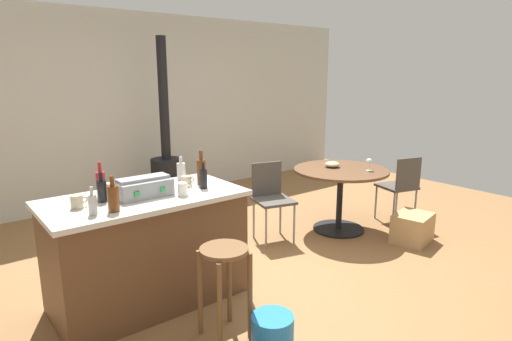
% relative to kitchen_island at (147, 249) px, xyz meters
% --- Properties ---
extents(ground_plane, '(8.80, 8.80, 0.00)m').
position_rel_kitchen_island_xyz_m(ground_plane, '(1.22, -0.02, -0.46)').
color(ground_plane, olive).
extents(back_wall, '(8.00, 0.10, 2.70)m').
position_rel_kitchen_island_xyz_m(back_wall, '(1.22, 2.93, 0.89)').
color(back_wall, beige).
rests_on(back_wall, ground_plane).
extents(kitchen_island, '(1.54, 0.80, 0.91)m').
position_rel_kitchen_island_xyz_m(kitchen_island, '(0.00, 0.00, 0.00)').
color(kitchen_island, brown).
rests_on(kitchen_island, ground_plane).
extents(wooden_stool, '(0.34, 0.34, 0.67)m').
position_rel_kitchen_island_xyz_m(wooden_stool, '(0.22, -0.79, 0.04)').
color(wooden_stool, brown).
rests_on(wooden_stool, ground_plane).
extents(dining_table, '(1.10, 1.10, 0.75)m').
position_rel_kitchen_island_xyz_m(dining_table, '(2.49, 0.13, 0.12)').
color(dining_table, black).
rests_on(dining_table, ground_plane).
extents(folding_chair_near, '(0.49, 0.49, 0.85)m').
position_rel_kitchen_island_xyz_m(folding_chair_near, '(3.29, -0.17, 0.05)').
color(folding_chair_near, '#47423D').
rests_on(folding_chair_near, ground_plane).
extents(folding_chair_far, '(0.49, 0.49, 0.87)m').
position_rel_kitchen_island_xyz_m(folding_chair_far, '(1.67, 0.42, 0.06)').
color(folding_chair_far, '#47423D').
rests_on(folding_chair_far, ground_plane).
extents(wood_stove, '(0.44, 0.45, 2.33)m').
position_rel_kitchen_island_xyz_m(wood_stove, '(1.31, 2.25, 0.10)').
color(wood_stove, black).
rests_on(wood_stove, ground_plane).
extents(toolbox, '(0.42, 0.25, 0.16)m').
position_rel_kitchen_island_xyz_m(toolbox, '(-0.01, -0.01, 0.52)').
color(toolbox, gray).
rests_on(toolbox, kitchen_island).
extents(bottle_0, '(0.08, 0.08, 0.25)m').
position_rel_kitchen_island_xyz_m(bottle_0, '(-0.33, -0.24, 0.55)').
color(bottle_0, '#603314').
rests_on(bottle_0, kitchen_island).
extents(bottle_1, '(0.07, 0.07, 0.23)m').
position_rel_kitchen_island_xyz_m(bottle_1, '(-0.31, 0.04, 0.54)').
color(bottle_1, black).
rests_on(bottle_1, kitchen_island).
extents(bottle_2, '(0.06, 0.06, 0.22)m').
position_rel_kitchen_island_xyz_m(bottle_2, '(0.49, -0.10, 0.54)').
color(bottle_2, black).
rests_on(bottle_2, kitchen_island).
extents(bottle_3, '(0.08, 0.08, 0.30)m').
position_rel_kitchen_island_xyz_m(bottle_3, '(0.54, 0.03, 0.57)').
color(bottle_3, '#603314').
rests_on(bottle_3, kitchen_island).
extents(bottle_4, '(0.06, 0.06, 0.20)m').
position_rel_kitchen_island_xyz_m(bottle_4, '(-0.47, -0.22, 0.53)').
color(bottle_4, '#B7B2AD').
rests_on(bottle_4, kitchen_island).
extents(bottle_5, '(0.07, 0.07, 0.28)m').
position_rel_kitchen_island_xyz_m(bottle_5, '(-0.28, 0.16, 0.56)').
color(bottle_5, maroon).
rests_on(bottle_5, kitchen_island).
extents(bottle_6, '(0.08, 0.08, 0.21)m').
position_rel_kitchen_island_xyz_m(bottle_6, '(0.49, 0.29, 0.53)').
color(bottle_6, '#B7B2AD').
rests_on(bottle_6, kitchen_island).
extents(cup_0, '(0.12, 0.08, 0.08)m').
position_rel_kitchen_island_xyz_m(cup_0, '(-0.19, 0.25, 0.49)').
color(cup_0, tan).
rests_on(cup_0, kitchen_island).
extents(cup_1, '(0.12, 0.09, 0.10)m').
position_rel_kitchen_island_xyz_m(cup_1, '(-0.51, -0.01, 0.50)').
color(cup_1, tan).
rests_on(cup_1, kitchen_island).
extents(cup_2, '(0.12, 0.09, 0.09)m').
position_rel_kitchen_island_xyz_m(cup_2, '(0.40, 0.04, 0.50)').
color(cup_2, tan).
rests_on(cup_2, kitchen_island).
extents(cup_3, '(0.11, 0.08, 0.10)m').
position_rel_kitchen_island_xyz_m(cup_3, '(0.24, -0.19, 0.50)').
color(cup_3, white).
rests_on(cup_3, kitchen_island).
extents(wine_glass, '(0.07, 0.07, 0.14)m').
position_rel_kitchen_island_xyz_m(wine_glass, '(2.68, -0.13, 0.40)').
color(wine_glass, silver).
rests_on(wine_glass, dining_table).
extents(serving_bowl, '(0.18, 0.18, 0.07)m').
position_rel_kitchen_island_xyz_m(serving_bowl, '(2.49, 0.26, 0.33)').
color(serving_bowl, tan).
rests_on(serving_bowl, dining_table).
extents(cardboard_box, '(0.51, 0.44, 0.32)m').
position_rel_kitchen_island_xyz_m(cardboard_box, '(2.86, -0.63, -0.30)').
color(cardboard_box, tan).
rests_on(cardboard_box, ground_plane).
extents(plastic_bucket, '(0.30, 0.30, 0.22)m').
position_rel_kitchen_island_xyz_m(plastic_bucket, '(0.41, -1.08, -0.35)').
color(plastic_bucket, blue).
rests_on(plastic_bucket, ground_plane).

